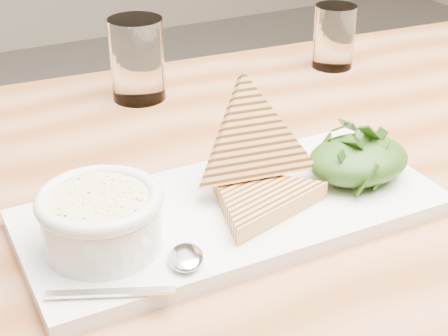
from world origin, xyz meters
name	(u,v)px	position (x,y,z in m)	size (l,w,h in m)	color
table_top	(300,183)	(-0.22, 0.11, 0.76)	(1.21, 0.81, 0.04)	#AA6F47
table_leg_br	(418,206)	(0.33, 0.47, 0.37)	(0.06, 0.06, 0.74)	#AA6F47
platter	(233,211)	(-0.35, 0.06, 0.78)	(0.43, 0.19, 0.02)	white
soup_bowl	(102,226)	(-0.49, 0.05, 0.81)	(0.11, 0.11, 0.04)	white
soup	(99,201)	(-0.49, 0.05, 0.84)	(0.09, 0.09, 0.01)	beige
bowl_rim	(99,200)	(-0.49, 0.05, 0.84)	(0.12, 0.12, 0.01)	white
sandwich_flat	(258,198)	(-0.32, 0.04, 0.80)	(0.15, 0.15, 0.02)	tan
sandwich_lean	(253,144)	(-0.31, 0.08, 0.84)	(0.15, 0.15, 0.08)	tan
salad_base	(358,160)	(-0.20, 0.04, 0.82)	(0.12, 0.09, 0.04)	black
arugula_pile	(359,156)	(-0.20, 0.04, 0.82)	(0.11, 0.10, 0.05)	#2F5A18
spoon_bowl	(186,257)	(-0.43, -0.01, 0.80)	(0.03, 0.04, 0.01)	silver
spoon_handle	(111,292)	(-0.50, -0.03, 0.80)	(0.11, 0.01, 0.00)	silver
glass_near	(137,59)	(-0.32, 0.40, 0.83)	(0.08, 0.08, 0.12)	white
glass_far	(334,37)	(0.00, 0.38, 0.83)	(0.06, 0.06, 0.10)	white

